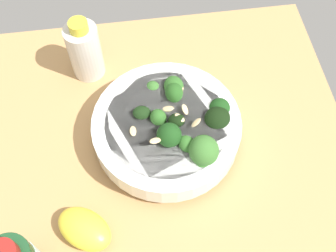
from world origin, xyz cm
name	(u,v)px	position (x,y,z in cm)	size (l,w,h in cm)	color
ground_plane	(169,161)	(0.00, 0.00, -2.20)	(58.84, 58.84, 4.40)	tan
bowl_of_broccoli	(171,128)	(2.81, -0.62, 3.57)	(22.69, 22.69, 9.15)	white
lemon_wedge	(85,229)	(-10.61, 13.37, 1.83)	(8.28, 5.35, 3.67)	yellow
bottle_tall	(85,50)	(18.49, 11.64, 5.38)	(5.52, 5.52, 11.87)	beige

